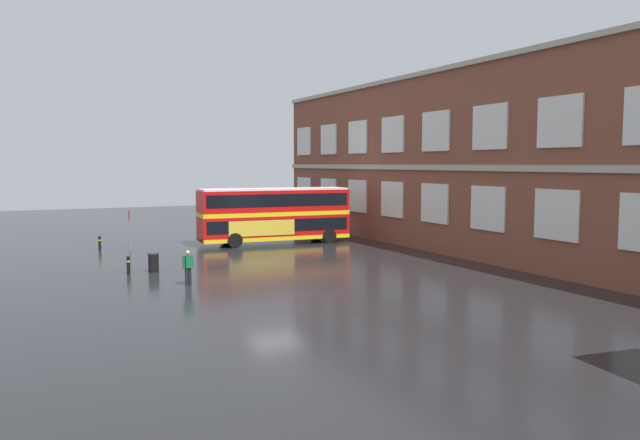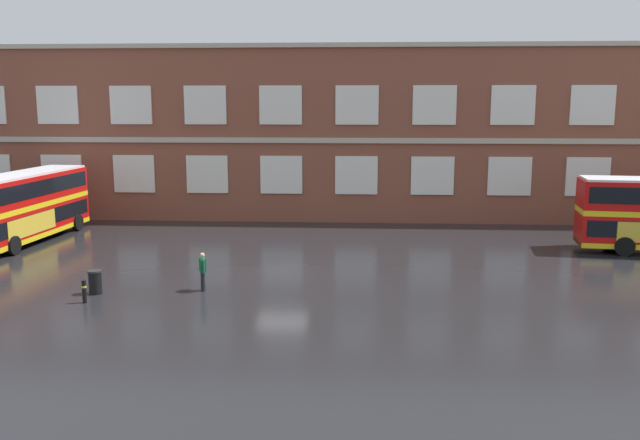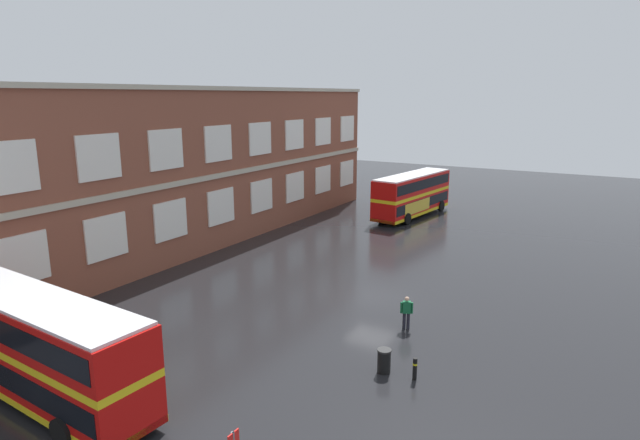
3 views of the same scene
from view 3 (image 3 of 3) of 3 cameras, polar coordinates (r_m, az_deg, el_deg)
ground_plane at (r=32.29m, az=2.18°, el=-7.53°), size 120.00×120.00×0.00m
brick_terminal_building at (r=39.54m, az=-19.92°, el=4.30°), size 56.17×8.19×12.00m
double_decker_near at (r=23.26m, az=-27.56°, el=-11.84°), size 3.43×11.15×4.07m
double_decker_middle at (r=52.07m, az=9.76°, el=2.72°), size 11.23×3.91×4.07m
waiting_passenger at (r=27.32m, az=9.16°, el=-9.54°), size 0.38×0.62×1.70m
station_litter_bin at (r=23.43m, az=6.81°, el=-14.59°), size 0.60×0.60×1.03m
safety_bollard_west at (r=23.08m, az=10.03°, el=-15.24°), size 0.19×0.19×0.95m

